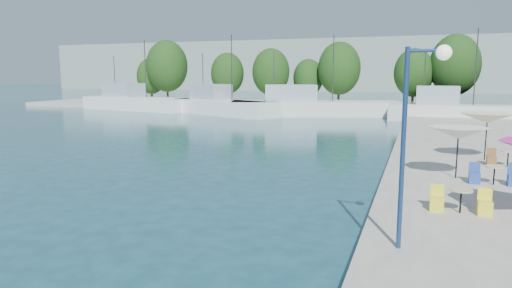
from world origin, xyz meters
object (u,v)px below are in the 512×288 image
at_px(trawler_01, 135,102).
at_px(umbrella_cream, 487,118).
at_px(trawler_02, 221,106).
at_px(street_lamp, 419,111).
at_px(trawler_04, 454,112).
at_px(trawler_03, 311,107).
at_px(umbrella_white, 458,133).

height_order(trawler_01, umbrella_cream, trawler_01).
height_order(trawler_02, street_lamp, trawler_02).
distance_m(trawler_01, trawler_04, 42.34).
bearing_deg(trawler_03, umbrella_cream, -79.78).
xyz_separation_m(trawler_01, street_lamp, (38.60, -44.61, 3.02)).
distance_m(trawler_02, trawler_03, 11.37).
height_order(trawler_02, umbrella_cream, trawler_02).
xyz_separation_m(trawler_02, trawler_03, (11.19, 2.01, -0.00)).
relative_size(trawler_04, street_lamp, 2.85).
height_order(trawler_01, trawler_04, same).
bearing_deg(trawler_03, trawler_01, 159.59).
relative_size(trawler_03, umbrella_cream, 7.85).
bearing_deg(trawler_02, umbrella_white, -26.65).
bearing_deg(trawler_02, trawler_03, 35.55).
xyz_separation_m(trawler_03, street_lamp, (12.47, -43.53, 3.02)).
height_order(trawler_01, trawler_03, same).
bearing_deg(umbrella_white, trawler_03, 112.29).
height_order(umbrella_cream, street_lamp, street_lamp).
relative_size(trawler_02, street_lamp, 3.27).
bearing_deg(street_lamp, umbrella_cream, 77.52).
relative_size(trawler_01, umbrella_cream, 6.84).
bearing_deg(umbrella_white, trawler_04, 86.47).
relative_size(trawler_03, trawler_04, 1.48).
height_order(trawler_01, umbrella_white, trawler_01).
relative_size(trawler_02, umbrella_white, 6.65).
relative_size(umbrella_white, umbrella_cream, 0.92).
relative_size(trawler_01, street_lamp, 3.67).
bearing_deg(trawler_02, umbrella_cream, -20.04).
relative_size(trawler_03, street_lamp, 4.21).
bearing_deg(trawler_01, trawler_03, 9.25).
relative_size(trawler_01, trawler_04, 1.29).
relative_size(trawler_01, trawler_03, 0.87).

